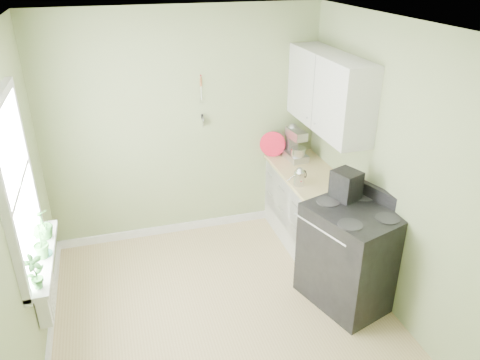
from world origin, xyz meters
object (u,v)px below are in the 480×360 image
object	(u,v)px
stove	(351,255)
coffee_maker	(345,191)
stand_mixer	(296,146)
kettle	(299,177)

from	to	relation	value
stove	coffee_maker	xyz separation A→B (m)	(0.00, 0.25, 0.58)
stove	stand_mixer	bearing A→B (deg)	89.85
stove	kettle	bearing A→B (deg)	105.37
stand_mixer	kettle	world-z (taller)	stand_mixer
stand_mixer	coffee_maker	bearing A→B (deg)	-90.17
coffee_maker	kettle	bearing A→B (deg)	111.46
kettle	coffee_maker	bearing A→B (deg)	-68.54
kettle	coffee_maker	distance (m)	0.63
stove	coffee_maker	world-z (taller)	coffee_maker
stand_mixer	stove	bearing A→B (deg)	-90.15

